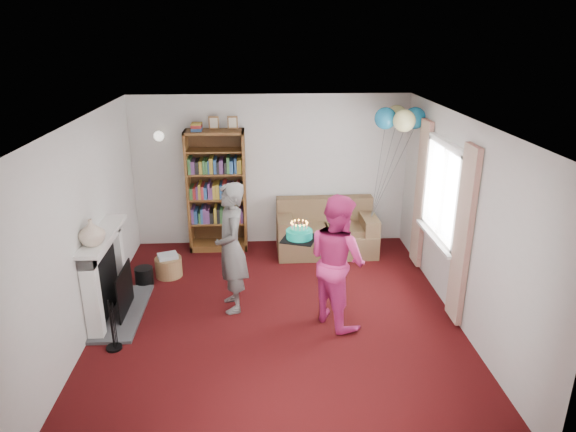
{
  "coord_description": "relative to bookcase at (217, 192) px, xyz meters",
  "views": [
    {
      "loc": [
        -0.19,
        -5.7,
        3.47
      ],
      "look_at": [
        0.17,
        0.6,
        1.15
      ],
      "focal_mm": 32.0,
      "sensor_mm": 36.0,
      "label": 1
    }
  ],
  "objects": [
    {
      "name": "sofa",
      "position": [
        1.76,
        -0.24,
        -0.65
      ],
      "size": [
        1.6,
        0.84,
        0.84
      ],
      "rotation": [
        0.0,
        0.0,
        0.01
      ],
      "color": "brown",
      "rests_on": "ground"
    },
    {
      "name": "bookcase",
      "position": [
        0.0,
        0.0,
        0.0
      ],
      "size": [
        0.94,
        0.42,
        2.19
      ],
      "color": "#472B14",
      "rests_on": "ground"
    },
    {
      "name": "ceiling",
      "position": [
        0.88,
        -2.3,
        1.54
      ],
      "size": [
        4.5,
        5.0,
        0.01
      ],
      "primitive_type": "cube",
      "color": "white",
      "rests_on": "wall_back"
    },
    {
      "name": "wall_back",
      "position": [
        0.88,
        0.21,
        0.28
      ],
      "size": [
        4.5,
        0.02,
        2.5
      ],
      "primitive_type": "cube",
      "color": "silver",
      "rests_on": "ground"
    },
    {
      "name": "fireplace",
      "position": [
        -1.2,
        -2.11,
        -0.46
      ],
      "size": [
        0.55,
        1.8,
        1.12
      ],
      "color": "#3F3F42",
      "rests_on": "ground"
    },
    {
      "name": "wall_sconce",
      "position": [
        -0.87,
        0.06,
        0.91
      ],
      "size": [
        0.16,
        0.23,
        0.16
      ],
      "color": "gold",
      "rests_on": "ground"
    },
    {
      "name": "birthday_cake",
      "position": [
        1.16,
        -2.3,
        0.17
      ],
      "size": [
        0.38,
        0.38,
        0.22
      ],
      "rotation": [
        0.0,
        0.0,
        -0.34
      ],
      "color": "black",
      "rests_on": "ground"
    },
    {
      "name": "person_magenta",
      "position": [
        1.61,
        -2.41,
        -0.14
      ],
      "size": [
        0.95,
        1.02,
        1.66
      ],
      "primitive_type": "imported",
      "rotation": [
        0.0,
        0.0,
        2.11
      ],
      "color": "#C6276E",
      "rests_on": "ground"
    },
    {
      "name": "wall_right",
      "position": [
        3.14,
        -2.3,
        0.28
      ],
      "size": [
        0.02,
        5.0,
        2.5
      ],
      "primitive_type": "cube",
      "color": "silver",
      "rests_on": "ground"
    },
    {
      "name": "window_bay",
      "position": [
        3.09,
        -1.7,
        0.24
      ],
      "size": [
        0.14,
        2.02,
        2.2
      ],
      "color": "white",
      "rests_on": "ground"
    },
    {
      "name": "wicker_basket",
      "position": [
        -0.68,
        -1.05,
        -0.81
      ],
      "size": [
        0.39,
        0.39,
        0.35
      ],
      "rotation": [
        0.0,
        0.0,
        0.36
      ],
      "color": "olive",
      "rests_on": "ground"
    },
    {
      "name": "mantel_vase",
      "position": [
        -1.24,
        -2.45,
        0.31
      ],
      "size": [
        0.35,
        0.35,
        0.31
      ],
      "primitive_type": "imported",
      "rotation": [
        0.0,
        0.0,
        -0.21
      ],
      "color": "beige",
      "rests_on": "fireplace"
    },
    {
      "name": "person_striped",
      "position": [
        0.32,
        -2.02,
        -0.11
      ],
      "size": [
        0.52,
        0.69,
        1.71
      ],
      "primitive_type": "imported",
      "rotation": [
        0.0,
        0.0,
        -1.37
      ],
      "color": "black",
      "rests_on": "ground"
    },
    {
      "name": "wall_left",
      "position": [
        -1.38,
        -2.3,
        0.28
      ],
      "size": [
        0.02,
        5.0,
        2.5
      ],
      "primitive_type": "cube",
      "color": "silver",
      "rests_on": "ground"
    },
    {
      "name": "balloons",
      "position": [
        2.78,
        -0.52,
        1.25
      ],
      "size": [
        0.76,
        0.76,
        1.73
      ],
      "color": "#3F3F3F",
      "rests_on": "ground"
    },
    {
      "name": "ground",
      "position": [
        0.88,
        -2.3,
        -0.97
      ],
      "size": [
        5.0,
        5.0,
        0.0
      ],
      "primitive_type": "plane",
      "color": "black",
      "rests_on": "ground"
    }
  ]
}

